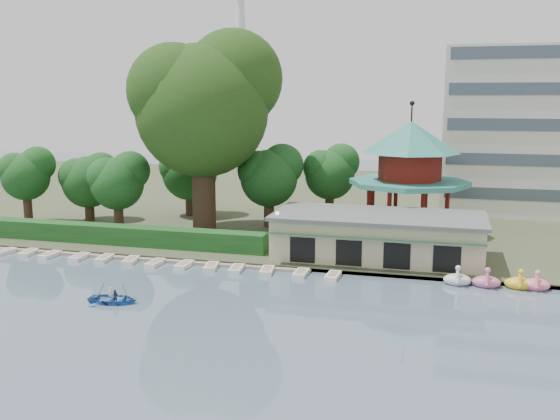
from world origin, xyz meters
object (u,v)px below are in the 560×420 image
(dock, at_px, (130,257))
(pavilion, at_px, (410,167))
(boathouse, at_px, (378,235))
(rowboat_with_passengers, at_px, (113,296))
(big_tree, at_px, (204,100))

(dock, height_order, pavilion, pavilion)
(boathouse, distance_m, rowboat_with_passengers, 23.75)
(pavilion, height_order, big_tree, big_tree)
(big_tree, bearing_deg, rowboat_with_passengers, -85.67)
(pavilion, relative_size, big_tree, 0.64)
(boathouse, distance_m, pavilion, 11.43)
(dock, xyz_separation_m, rowboat_with_passengers, (4.90, -11.61, 0.40))
(big_tree, height_order, rowboat_with_passengers, big_tree)
(boathouse, xyz_separation_m, big_tree, (-18.81, 6.25, 11.80))
(dock, distance_m, rowboat_with_passengers, 12.61)
(pavilion, distance_m, rowboat_with_passengers, 33.33)
(pavilion, bearing_deg, boathouse, -101.28)
(boathouse, relative_size, big_tree, 0.88)
(pavilion, xyz_separation_m, big_tree, (-20.81, -3.78, 6.68))
(pavilion, xyz_separation_m, rowboat_with_passengers, (-19.10, -26.41, -6.96))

